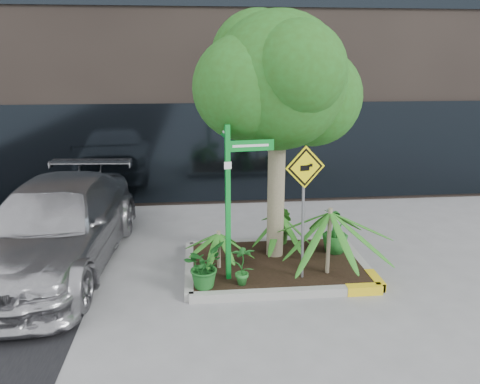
{
  "coord_description": "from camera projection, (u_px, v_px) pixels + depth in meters",
  "views": [
    {
      "loc": [
        -1.25,
        -7.6,
        3.77
      ],
      "look_at": [
        -0.48,
        0.2,
        1.54
      ],
      "focal_mm": 35.0,
      "sensor_mm": 36.0,
      "label": 1
    }
  ],
  "objects": [
    {
      "name": "ground",
      "position": [
        267.0,
        276.0,
        8.42
      ],
      "size": [
        80.0,
        80.0,
        0.0
      ],
      "primitive_type": "plane",
      "color": "gray",
      "rests_on": "ground"
    },
    {
      "name": "planter",
      "position": [
        278.0,
        264.0,
        8.68
      ],
      "size": [
        3.35,
        2.36,
        0.15
      ],
      "color": "#9E9E99",
      "rests_on": "ground"
    },
    {
      "name": "tree",
      "position": [
        278.0,
        81.0,
        8.14
      ],
      "size": [
        3.1,
        2.75,
        4.65
      ],
      "color": "gray",
      "rests_on": "ground"
    },
    {
      "name": "palm_front",
      "position": [
        330.0,
        212.0,
        7.93
      ],
      "size": [
        1.34,
        1.34,
        1.49
      ],
      "color": "gray",
      "rests_on": "ground"
    },
    {
      "name": "palm_left",
      "position": [
        218.0,
        233.0,
        8.27
      ],
      "size": [
        0.78,
        0.78,
        0.87
      ],
      "color": "gray",
      "rests_on": "ground"
    },
    {
      "name": "palm_back",
      "position": [
        280.0,
        214.0,
        9.04
      ],
      "size": [
        0.88,
        0.88,
        0.98
      ],
      "color": "gray",
      "rests_on": "ground"
    },
    {
      "name": "parked_car",
      "position": [
        55.0,
        226.0,
        8.66
      ],
      "size": [
        2.6,
        5.58,
        1.58
      ],
      "primitive_type": "imported",
      "rotation": [
        0.0,
        0.0,
        -0.07
      ],
      "color": "#ACABB0",
      "rests_on": "ground"
    },
    {
      "name": "shrub_a",
      "position": [
        204.0,
        265.0,
        7.64
      ],
      "size": [
        0.9,
        0.9,
        0.74
      ],
      "primitive_type": "imported",
      "rotation": [
        0.0,
        0.0,
        1.1
      ],
      "color": "#1A5C1F",
      "rests_on": "planter"
    },
    {
      "name": "shrub_b",
      "position": [
        335.0,
        231.0,
        9.01
      ],
      "size": [
        0.69,
        0.69,
        0.88
      ],
      "primitive_type": "imported",
      "rotation": [
        0.0,
        0.0,
        2.18
      ],
      "color": "#1E6620",
      "rests_on": "planter"
    },
    {
      "name": "shrub_c",
      "position": [
        243.0,
        264.0,
        7.71
      ],
      "size": [
        0.4,
        0.4,
        0.72
      ],
      "primitive_type": "imported",
      "rotation": [
        0.0,
        0.0,
        3.09
      ],
      "color": "#247428",
      "rests_on": "planter"
    },
    {
      "name": "shrub_d",
      "position": [
        282.0,
        224.0,
        9.41
      ],
      "size": [
        0.6,
        0.6,
        0.83
      ],
      "primitive_type": "imported",
      "rotation": [
        0.0,
        0.0,
        5.11
      ],
      "color": "#2A671D",
      "rests_on": "planter"
    },
    {
      "name": "street_sign_post",
      "position": [
        230.0,
        189.0,
        7.66
      ],
      "size": [
        0.87,
        0.82,
        2.79
      ],
      "rotation": [
        0.0,
        0.0,
        0.13
      ],
      "color": "#0D922B",
      "rests_on": "ground"
    },
    {
      "name": "cattle_sign",
      "position": [
        304.0,
        190.0,
        7.67
      ],
      "size": [
        0.69,
        0.19,
        2.29
      ],
      "rotation": [
        0.0,
        0.0,
        0.24
      ],
      "color": "slate",
      "rests_on": "ground"
    }
  ]
}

